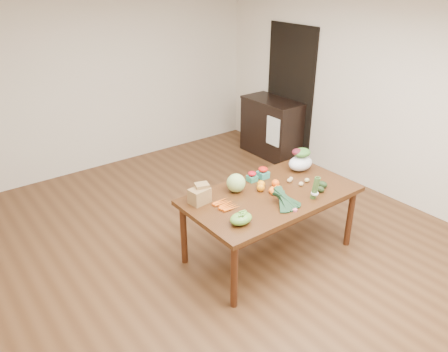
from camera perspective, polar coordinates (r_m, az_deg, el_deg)
floor at (r=5.05m, az=0.63°, el=-9.18°), size 6.00×6.00×0.00m
room_walls at (r=4.42m, az=0.71°, el=5.30°), size 5.02×6.02×2.70m
dining_table at (r=4.77m, az=5.96°, el=-6.25°), size 1.82×1.01×0.75m
doorway_dark at (r=7.23m, az=8.58°, el=10.79°), size 0.02×1.00×2.10m
cabinet at (r=7.31m, az=6.19°, el=6.32°), size 0.52×1.02×0.94m
dish_towel at (r=6.89m, az=6.42°, el=5.80°), size 0.02×0.28×0.45m
paper_bag at (r=4.35m, az=-3.21°, el=-2.40°), size 0.27×0.22×0.19m
cabbage at (r=4.56m, az=1.58°, el=-0.92°), size 0.20×0.20×0.20m
strawberry_basket_a at (r=4.81m, az=3.68°, el=-0.16°), size 0.10×0.10×0.09m
strawberry_basket_b at (r=4.89m, az=5.11°, el=0.34°), size 0.11×0.11×0.10m
orange_a at (r=4.60m, az=4.82°, el=-1.52°), size 0.08×0.08×0.08m
orange_b at (r=4.67m, az=4.87°, el=-1.08°), size 0.08×0.08×0.08m
orange_c at (r=4.71m, az=6.74°, el=-0.95°), size 0.08×0.08×0.08m
mandarin_cluster at (r=4.58m, az=6.90°, el=-1.72°), size 0.18×0.18×0.09m
carrots at (r=4.33m, az=0.29°, el=-3.72°), size 0.22×0.24×0.03m
snap_pea_bag at (r=4.03m, az=2.23°, el=-5.57°), size 0.23×0.17×0.10m
kale_bunch at (r=4.32m, az=8.34°, el=-3.08°), size 0.32×0.40×0.16m
asparagus_bundle at (r=4.49m, az=11.83°, el=-1.53°), size 0.08×0.12×0.26m
potato_a at (r=4.83m, az=8.54°, el=-0.58°), size 0.06×0.05×0.05m
potato_b at (r=4.77m, az=10.02°, el=-1.03°), size 0.06×0.05×0.05m
potato_c at (r=4.87m, az=8.74°, el=-0.38°), size 0.05×0.05×0.04m
potato_d at (r=4.88m, az=8.75°, el=-0.33°), size 0.05×0.04×0.04m
potato_e at (r=4.87m, az=10.78°, el=-0.54°), size 0.06×0.05×0.05m
avocado_a at (r=4.68m, az=12.44°, el=-1.70°), size 0.09×0.11×0.06m
avocado_b at (r=4.78m, az=12.72°, el=-1.09°), size 0.10×0.13×0.07m
salad_bag at (r=5.11m, az=9.98°, el=2.01°), size 0.31×0.23×0.24m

